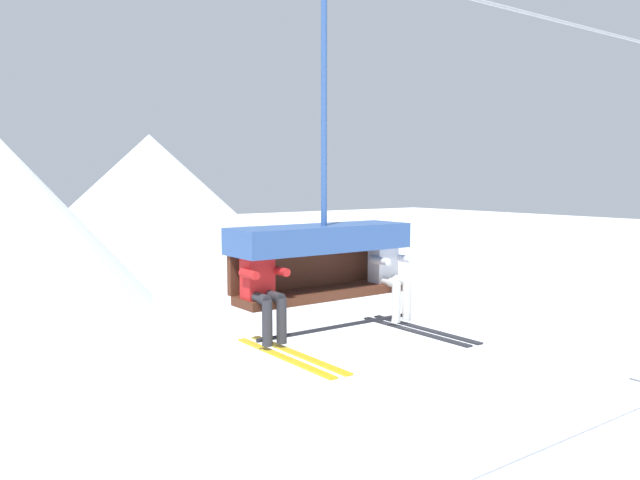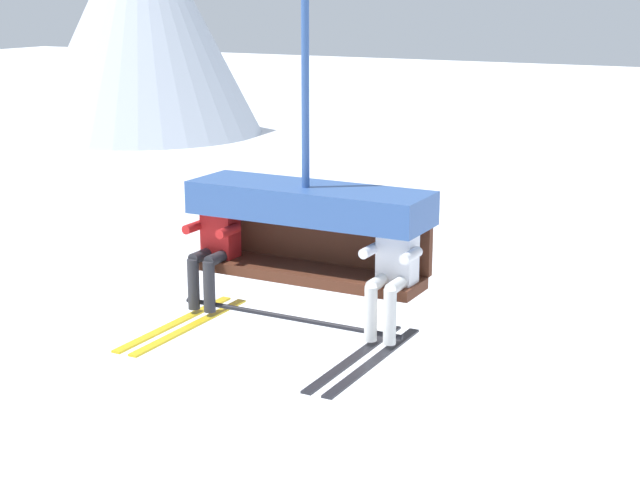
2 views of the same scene
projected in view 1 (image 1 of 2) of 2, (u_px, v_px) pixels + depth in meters
name	position (u px, v px, depth m)	size (l,w,h in m)	color
mountain_peak_central	(3.00, 222.00, 33.34)	(15.45, 15.45, 9.01)	white
mountain_peak_east	(151.00, 198.00, 51.76)	(22.48, 22.48, 10.45)	white
lift_cable	(504.00, 7.00, 8.82)	(20.04, 0.05, 0.05)	#9EA3A8
chairlift_chair	(320.00, 246.00, 7.33)	(2.25, 0.74, 4.18)	#512819
skier_red	(264.00, 285.00, 6.65)	(0.46, 1.70, 1.23)	red
skier_white	(390.00, 270.00, 7.72)	(0.46, 1.70, 1.23)	silver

